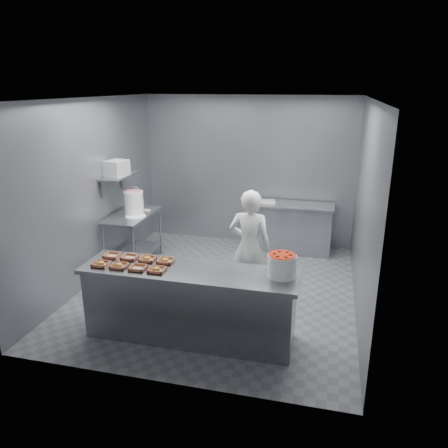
# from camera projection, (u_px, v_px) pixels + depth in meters

# --- Properties ---
(floor) EXTENTS (4.50, 4.50, 0.00)m
(floor) POSITION_uv_depth(u_px,v_px,m) (218.00, 289.00, 6.65)
(floor) COLOR #4C4C51
(floor) RESTS_ON ground
(ceiling) EXTENTS (4.50, 4.50, 0.00)m
(ceiling) POSITION_uv_depth(u_px,v_px,m) (217.00, 98.00, 5.80)
(ceiling) COLOR white
(ceiling) RESTS_ON wall_back
(wall_back) EXTENTS (4.00, 0.04, 2.80)m
(wall_back) POSITION_uv_depth(u_px,v_px,m) (248.00, 171.00, 8.30)
(wall_back) COLOR slate
(wall_back) RESTS_ON ground
(wall_left) EXTENTS (0.04, 4.50, 2.80)m
(wall_left) POSITION_uv_depth(u_px,v_px,m) (92.00, 192.00, 6.69)
(wall_left) COLOR slate
(wall_left) RESTS_ON ground
(wall_right) EXTENTS (0.04, 4.50, 2.80)m
(wall_right) POSITION_uv_depth(u_px,v_px,m) (364.00, 209.00, 5.77)
(wall_right) COLOR slate
(wall_right) RESTS_ON ground
(service_counter) EXTENTS (2.60, 0.70, 0.90)m
(service_counter) POSITION_uv_depth(u_px,v_px,m) (190.00, 304.00, 5.27)
(service_counter) COLOR slate
(service_counter) RESTS_ON ground
(prep_table) EXTENTS (0.60, 1.20, 0.90)m
(prep_table) POSITION_uv_depth(u_px,v_px,m) (133.00, 232.00, 7.41)
(prep_table) COLOR slate
(prep_table) RESTS_ON ground
(back_counter) EXTENTS (1.50, 0.60, 0.90)m
(back_counter) POSITION_uv_depth(u_px,v_px,m) (291.00, 227.00, 8.06)
(back_counter) COLOR slate
(back_counter) RESTS_ON ground
(wall_shelf) EXTENTS (0.35, 0.90, 0.03)m
(wall_shelf) POSITION_uv_depth(u_px,v_px,m) (120.00, 176.00, 7.15)
(wall_shelf) COLOR slate
(wall_shelf) RESTS_ON wall_left
(tray_0) EXTENTS (0.19, 0.18, 0.06)m
(tray_0) POSITION_uv_depth(u_px,v_px,m) (101.00, 264.00, 5.24)
(tray_0) COLOR tan
(tray_0) RESTS_ON service_counter
(tray_1) EXTENTS (0.19, 0.18, 0.06)m
(tray_1) POSITION_uv_depth(u_px,v_px,m) (119.00, 266.00, 5.19)
(tray_1) COLOR tan
(tray_1) RESTS_ON service_counter
(tray_2) EXTENTS (0.19, 0.18, 0.04)m
(tray_2) POSITION_uv_depth(u_px,v_px,m) (138.00, 268.00, 5.13)
(tray_2) COLOR tan
(tray_2) RESTS_ON service_counter
(tray_3) EXTENTS (0.19, 0.18, 0.06)m
(tray_3) POSITION_uv_depth(u_px,v_px,m) (157.00, 270.00, 5.08)
(tray_3) COLOR tan
(tray_3) RESTS_ON service_counter
(tray_4) EXTENTS (0.19, 0.18, 0.04)m
(tray_4) POSITION_uv_depth(u_px,v_px,m) (112.00, 255.00, 5.50)
(tray_4) COLOR tan
(tray_4) RESTS_ON service_counter
(tray_5) EXTENTS (0.19, 0.18, 0.04)m
(tray_5) POSITION_uv_depth(u_px,v_px,m) (130.00, 257.00, 5.44)
(tray_5) COLOR tan
(tray_5) RESTS_ON service_counter
(tray_6) EXTENTS (0.19, 0.18, 0.06)m
(tray_6) POSITION_uv_depth(u_px,v_px,m) (147.00, 259.00, 5.39)
(tray_6) COLOR tan
(tray_6) RESTS_ON service_counter
(tray_7) EXTENTS (0.19, 0.18, 0.06)m
(tray_7) POSITION_uv_depth(u_px,v_px,m) (166.00, 261.00, 5.33)
(tray_7) COLOR tan
(tray_7) RESTS_ON service_counter
(worker) EXTENTS (0.63, 0.44, 1.64)m
(worker) POSITION_uv_depth(u_px,v_px,m) (250.00, 247.00, 6.05)
(worker) COLOR silver
(worker) RESTS_ON ground
(strawberry_tub) EXTENTS (0.32, 0.32, 0.27)m
(strawberry_tub) POSITION_uv_depth(u_px,v_px,m) (282.00, 265.00, 4.91)
(strawberry_tub) COLOR white
(strawberry_tub) RESTS_ON service_counter
(glaze_bucket) EXTENTS (0.33, 0.32, 0.49)m
(glaze_bucket) POSITION_uv_depth(u_px,v_px,m) (134.00, 203.00, 7.21)
(glaze_bucket) COLOR white
(glaze_bucket) RESTS_ON prep_table
(bucket_lid) EXTENTS (0.41, 0.41, 0.03)m
(bucket_lid) POSITION_uv_depth(u_px,v_px,m) (136.00, 217.00, 7.14)
(bucket_lid) COLOR white
(bucket_lid) RESTS_ON prep_table
(rag) EXTENTS (0.15, 0.14, 0.02)m
(rag) POSITION_uv_depth(u_px,v_px,m) (146.00, 210.00, 7.50)
(rag) COLOR #CCB28C
(rag) RESTS_ON prep_table
(appliance) EXTENTS (0.36, 0.39, 0.25)m
(appliance) POSITION_uv_depth(u_px,v_px,m) (117.00, 168.00, 7.02)
(appliance) COLOR gray
(appliance) RESTS_ON wall_shelf
(paper_stack) EXTENTS (0.34, 0.29, 0.04)m
(paper_stack) POSITION_uv_depth(u_px,v_px,m) (267.00, 202.00, 8.03)
(paper_stack) COLOR silver
(paper_stack) RESTS_ON back_counter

